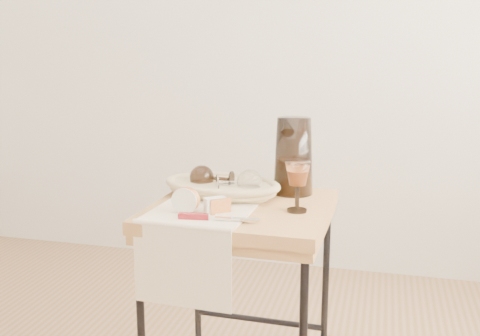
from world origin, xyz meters
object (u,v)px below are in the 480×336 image
(table_knife, at_px, (215,217))
(pitcher, at_px, (293,156))
(goblet_lying_b, at_px, (236,182))
(wine_goblet, at_px, (297,187))
(apple_half, at_px, (187,199))
(goblet_lying_a, at_px, (214,178))
(tea_towel, at_px, (199,213))
(side_table, at_px, (242,306))
(bread_basket, at_px, (222,189))

(table_knife, bearing_deg, pitcher, 60.30)
(goblet_lying_b, xyz_separation_m, table_knife, (0.01, -0.26, -0.04))
(wine_goblet, relative_size, apple_half, 1.86)
(pitcher, xyz_separation_m, table_knife, (-0.16, -0.37, -0.11))
(goblet_lying_a, distance_m, goblet_lying_b, 0.09)
(tea_towel, bearing_deg, table_knife, -38.22)
(table_knife, bearing_deg, side_table, 75.91)
(wine_goblet, xyz_separation_m, apple_half, (-0.31, -0.10, -0.03))
(bread_basket, xyz_separation_m, goblet_lying_b, (0.05, -0.02, 0.03))
(wine_goblet, distance_m, table_knife, 0.27)
(goblet_lying_a, xyz_separation_m, table_knife, (0.09, -0.30, -0.04))
(wine_goblet, bearing_deg, side_table, 168.14)
(goblet_lying_a, xyz_separation_m, pitcher, (0.25, 0.07, 0.07))
(tea_towel, bearing_deg, goblet_lying_b, 76.81)
(wine_goblet, relative_size, table_knife, 0.69)
(goblet_lying_a, bearing_deg, tea_towel, 98.84)
(side_table, bearing_deg, wine_goblet, -11.86)
(tea_towel, relative_size, pitcher, 0.98)
(wine_goblet, height_order, apple_half, wine_goblet)
(goblet_lying_a, distance_m, wine_goblet, 0.33)
(wine_goblet, distance_m, apple_half, 0.33)
(goblet_lying_b, xyz_separation_m, pitcher, (0.17, 0.11, 0.08))
(goblet_lying_a, distance_m, table_knife, 0.32)
(goblet_lying_a, xyz_separation_m, apple_half, (-0.01, -0.24, -0.01))
(pitcher, relative_size, wine_goblet, 1.92)
(pitcher, bearing_deg, goblet_lying_b, -164.86)
(side_table, distance_m, pitcher, 0.52)
(side_table, xyz_separation_m, bread_basket, (-0.09, 0.09, 0.37))
(apple_half, xyz_separation_m, table_knife, (0.10, -0.06, -0.03))
(tea_towel, height_order, pitcher, pitcher)
(goblet_lying_b, relative_size, pitcher, 0.45)
(side_table, xyz_separation_m, pitcher, (0.13, 0.17, 0.47))
(apple_half, bearing_deg, side_table, 46.62)
(tea_towel, relative_size, wine_goblet, 1.89)
(side_table, bearing_deg, bread_basket, 135.79)
(tea_towel, xyz_separation_m, goblet_lying_a, (-0.03, 0.24, 0.05))
(goblet_lying_a, height_order, wine_goblet, wine_goblet)
(goblet_lying_b, relative_size, apple_half, 1.60)
(goblet_lying_a, height_order, apple_half, goblet_lying_a)
(bread_basket, distance_m, pitcher, 0.26)
(tea_towel, xyz_separation_m, table_knife, (0.07, -0.06, 0.01))
(tea_towel, height_order, apple_half, apple_half)
(side_table, distance_m, tea_towel, 0.39)
(wine_goblet, bearing_deg, tea_towel, -160.22)
(side_table, height_order, apple_half, apple_half)
(goblet_lying_a, height_order, goblet_lying_b, goblet_lying_a)
(side_table, bearing_deg, goblet_lying_b, 118.97)
(side_table, xyz_separation_m, tea_towel, (-0.09, -0.14, 0.35))
(tea_towel, bearing_deg, side_table, 58.29)
(bread_basket, bearing_deg, side_table, -33.78)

